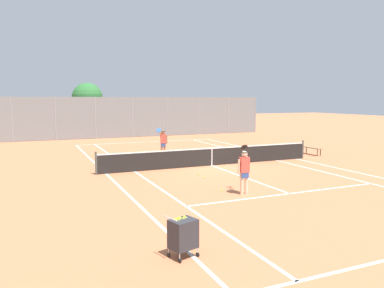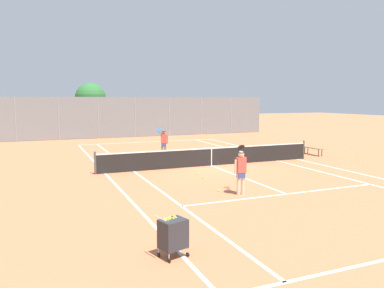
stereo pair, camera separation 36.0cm
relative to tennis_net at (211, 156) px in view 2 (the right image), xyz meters
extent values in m
plane|color=#C67047|center=(0.00, 0.00, -0.51)|extent=(120.00, 120.00, 0.00)
cube|color=silver|center=(0.00, 11.90, -0.51)|extent=(11.00, 0.10, 0.01)
cube|color=silver|center=(-5.50, 0.00, -0.51)|extent=(0.10, 23.80, 0.01)
cube|color=silver|center=(5.50, 0.00, -0.51)|extent=(0.10, 23.80, 0.01)
cube|color=silver|center=(-4.13, 0.00, -0.51)|extent=(0.10, 23.80, 0.01)
cube|color=silver|center=(4.13, 0.00, -0.51)|extent=(0.10, 23.80, 0.01)
cube|color=silver|center=(0.00, -6.40, -0.51)|extent=(8.26, 0.10, 0.01)
cube|color=silver|center=(0.00, 6.40, -0.51)|extent=(8.26, 0.10, 0.01)
cube|color=silver|center=(0.00, 0.00, -0.51)|extent=(0.10, 12.80, 0.01)
cylinder|color=#474C47|center=(-5.95, 0.00, 0.03)|extent=(0.10, 0.10, 1.07)
cylinder|color=#474C47|center=(5.95, 0.00, 0.03)|extent=(0.10, 0.10, 1.07)
cube|color=black|center=(0.00, 0.00, -0.04)|extent=(11.90, 0.02, 0.89)
cube|color=white|center=(0.00, 0.00, 0.41)|extent=(11.90, 0.03, 0.06)
cube|color=white|center=(0.00, 0.00, -0.06)|extent=(0.05, 0.03, 0.89)
cube|color=#2D2D33|center=(-5.70, -9.99, 0.02)|extent=(0.66, 0.58, 0.64)
cylinder|color=#B7B7BC|center=(-5.52, -9.72, -0.35)|extent=(0.02, 0.02, 0.16)
cylinder|color=black|center=(-5.52, -9.72, -0.46)|extent=(0.06, 0.10, 0.10)
cylinder|color=#B7B7BC|center=(-5.41, -10.10, -0.35)|extent=(0.02, 0.02, 0.16)
cylinder|color=black|center=(-5.41, -10.10, -0.46)|extent=(0.06, 0.10, 0.10)
cylinder|color=#B7B7BC|center=(-6.00, -9.87, -0.35)|extent=(0.02, 0.02, 0.16)
cylinder|color=black|center=(-6.00, -9.87, -0.46)|extent=(0.06, 0.10, 0.10)
cylinder|color=#B7B7BC|center=(-5.89, -10.25, -0.35)|extent=(0.02, 0.02, 0.16)
cylinder|color=black|center=(-5.89, -10.25, -0.46)|extent=(0.06, 0.10, 0.10)
cylinder|color=#B7B7BC|center=(-6.03, -10.08, 0.44)|extent=(0.15, 0.43, 0.02)
sphere|color=#D1DB33|center=(-5.87, -9.89, 0.34)|extent=(0.07, 0.07, 0.07)
sphere|color=#D1DB33|center=(-5.80, -9.88, 0.34)|extent=(0.07, 0.07, 0.07)
sphere|color=#D1DB33|center=(-5.74, -9.86, 0.35)|extent=(0.07, 0.07, 0.07)
sphere|color=#D1DB33|center=(-5.67, -9.85, 0.31)|extent=(0.07, 0.07, 0.07)
sphere|color=#D1DB33|center=(-5.61, -9.83, 0.34)|extent=(0.07, 0.07, 0.07)
sphere|color=#D1DB33|center=(-5.85, -9.96, 0.32)|extent=(0.07, 0.07, 0.07)
sphere|color=#D1DB33|center=(-5.78, -9.94, 0.34)|extent=(0.07, 0.07, 0.07)
sphere|color=#D1DB33|center=(-5.73, -9.92, 0.32)|extent=(0.07, 0.07, 0.07)
sphere|color=#D1DB33|center=(-5.66, -9.91, 0.32)|extent=(0.07, 0.07, 0.07)
sphere|color=#D1DB33|center=(-5.59, -9.88, 0.32)|extent=(0.07, 0.07, 0.07)
sphere|color=#D1DB33|center=(-5.82, -10.03, 0.31)|extent=(0.07, 0.07, 0.07)
cylinder|color=beige|center=(-1.68, -5.80, -0.10)|extent=(0.13, 0.13, 0.82)
cylinder|color=beige|center=(-1.50, -5.81, -0.10)|extent=(0.13, 0.13, 0.82)
cube|color=#334C8C|center=(-1.59, -5.81, 0.23)|extent=(0.29, 0.19, 0.24)
cube|color=#D84C3F|center=(-1.59, -5.81, 0.59)|extent=(0.35, 0.22, 0.56)
sphere|color=beige|center=(-1.59, -5.81, 0.98)|extent=(0.22, 0.22, 0.22)
cylinder|color=black|center=(-1.59, -5.81, 1.05)|extent=(0.23, 0.23, 0.02)
cylinder|color=beige|center=(-1.81, -5.80, 0.53)|extent=(0.08, 0.08, 0.52)
cylinder|color=beige|center=(-1.46, -5.68, 0.88)|extent=(0.10, 0.46, 0.35)
cylinder|color=black|center=(-1.31, -5.42, 1.04)|extent=(0.04, 0.25, 0.22)
cylinder|color=black|center=(-1.31, -5.30, 1.15)|extent=(0.29, 0.21, 0.23)
cylinder|color=#936B4C|center=(-1.22, 3.93, -0.10)|extent=(0.13, 0.13, 0.82)
cylinder|color=#936B4C|center=(-1.39, 3.99, -0.10)|extent=(0.13, 0.13, 0.82)
cube|color=#334C8C|center=(-1.31, 3.96, 0.23)|extent=(0.32, 0.26, 0.24)
cube|color=#D84C3F|center=(-1.31, 3.96, 0.59)|extent=(0.39, 0.30, 0.56)
sphere|color=#936B4C|center=(-1.31, 3.96, 0.98)|extent=(0.22, 0.22, 0.22)
cylinder|color=black|center=(-1.31, 3.96, 1.05)|extent=(0.23, 0.23, 0.02)
cylinder|color=#936B4C|center=(-1.10, 3.89, 0.53)|extent=(0.08, 0.08, 0.52)
cylinder|color=#936B4C|center=(-1.48, 3.87, 0.88)|extent=(0.22, 0.46, 0.35)
cylinder|color=#1E4C99|center=(-1.68, 3.66, 1.04)|extent=(0.11, 0.25, 0.22)
cylinder|color=#1E4C99|center=(-1.72, 3.55, 1.15)|extent=(0.33, 0.27, 0.23)
sphere|color=#D1DB33|center=(-1.62, -1.85, -0.48)|extent=(0.07, 0.07, 0.07)
sphere|color=#D1DB33|center=(-1.66, -2.62, -0.48)|extent=(0.07, 0.07, 0.07)
sphere|color=#D1DB33|center=(-2.12, -5.06, -0.48)|extent=(0.07, 0.07, 0.07)
cube|color=olive|center=(7.51, 1.00, -0.07)|extent=(0.36, 1.50, 0.05)
cylinder|color=#262626|center=(7.38, 0.36, -0.30)|extent=(0.05, 0.05, 0.41)
cylinder|color=#262626|center=(7.38, 1.63, -0.30)|extent=(0.05, 0.05, 0.41)
cylinder|color=#262626|center=(7.63, 0.36, -0.30)|extent=(0.05, 0.05, 0.41)
cylinder|color=#262626|center=(7.63, 1.63, -0.30)|extent=(0.05, 0.05, 0.41)
cylinder|color=gray|center=(-9.95, 16.23, 1.33)|extent=(0.08, 0.08, 3.68)
cylinder|color=gray|center=(-6.64, 16.23, 1.33)|extent=(0.08, 0.08, 3.68)
cylinder|color=gray|center=(-3.32, 16.23, 1.33)|extent=(0.08, 0.08, 3.68)
cylinder|color=gray|center=(0.00, 16.23, 1.33)|extent=(0.08, 0.08, 3.68)
cylinder|color=gray|center=(3.32, 16.23, 1.33)|extent=(0.08, 0.08, 3.68)
cylinder|color=gray|center=(6.64, 16.23, 1.33)|extent=(0.08, 0.08, 3.68)
cylinder|color=gray|center=(9.95, 16.23, 1.33)|extent=(0.08, 0.08, 3.68)
cylinder|color=gray|center=(13.27, 16.23, 1.33)|extent=(0.08, 0.08, 3.68)
cube|color=slate|center=(0.00, 16.23, 1.33)|extent=(26.54, 0.02, 3.64)
cylinder|color=brown|center=(-3.69, 18.07, 0.78)|extent=(0.26, 0.26, 2.58)
sphere|color=#2D6B33|center=(-3.69, 18.07, 3.05)|extent=(2.79, 2.79, 2.79)
sphere|color=#2D6B33|center=(-4.04, 17.73, 2.70)|extent=(1.59, 1.59, 1.59)
camera|label=1|loc=(-8.68, -17.30, 2.95)|focal=35.00mm
camera|label=2|loc=(-8.35, -17.44, 2.95)|focal=35.00mm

